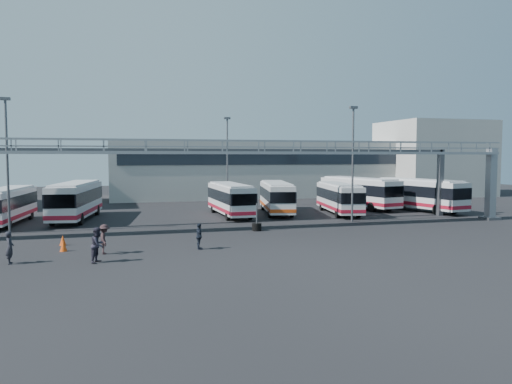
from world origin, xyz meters
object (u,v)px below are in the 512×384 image
object	(u,v)px
bus_5	(230,198)
pedestrian_a	(10,248)
light_pole_back	(227,157)
bus_6	(276,196)
cone_right	(63,246)
bus_2	(76,199)
cone_left	(63,240)
pedestrian_c	(104,239)
pedestrian_b	(98,245)
light_pole_mid	(353,157)
bus_7	(339,197)
bus_1	(7,204)
light_pole_left	(7,158)
bus_9	(420,193)
bus_8	(359,191)
pedestrian_d	(199,236)
tire_stack	(257,226)

from	to	relation	value
bus_5	pedestrian_a	bearing A→B (deg)	-133.00
light_pole_back	bus_6	size ratio (longest dim) A/B	0.94
pedestrian_a	cone_right	distance (m)	3.92
bus_2	cone_left	world-z (taller)	bus_2
pedestrian_c	cone_left	world-z (taller)	pedestrian_c
pedestrian_b	pedestrian_a	bearing A→B (deg)	104.82
bus_6	pedestrian_c	bearing A→B (deg)	-122.32
bus_5	cone_left	world-z (taller)	bus_5
cone_left	light_pole_mid	bearing A→B (deg)	13.15
light_pole_back	bus_5	world-z (taller)	light_pole_back
bus_2	bus_5	world-z (taller)	bus_2
bus_7	cone_right	size ratio (longest dim) A/B	14.90
bus_1	bus_7	distance (m)	30.77
light_pole_left	bus_2	xyz separation A→B (m)	(4.28, 7.05, -3.81)
bus_7	bus_9	bearing A→B (deg)	10.56
light_pole_back	cone_left	xyz separation A→B (m)	(-15.62, -20.52, -5.39)
bus_6	light_pole_mid	bearing A→B (deg)	-49.83
bus_8	cone_right	xyz separation A→B (m)	(-29.44, -18.08, -1.56)
bus_9	pedestrian_d	size ratio (longest dim) A/B	6.96
bus_6	pedestrian_d	xyz separation A→B (m)	(-10.81, -17.43, -0.94)
tire_stack	pedestrian_a	bearing A→B (deg)	-153.91
bus_7	bus_5	bearing A→B (deg)	-175.94
light_pole_back	bus_1	size ratio (longest dim) A/B	0.97
bus_6	bus_8	distance (m)	10.75
light_pole_mid	pedestrian_c	xyz separation A→B (m)	(-20.93, -9.30, -4.83)
pedestrian_b	pedestrian_d	world-z (taller)	pedestrian_b
light_pole_back	cone_left	world-z (taller)	light_pole_back
bus_6	cone_right	xyz separation A→B (m)	(-18.94, -15.76, -1.42)
bus_5	light_pole_back	bearing A→B (deg)	78.82
cone_right	tire_stack	size ratio (longest dim) A/B	0.33
light_pole_left	light_pole_back	distance (m)	24.41
cone_left	tire_stack	distance (m)	14.25
bus_2	pedestrian_b	world-z (taller)	bus_2
light_pole_left	bus_8	distance (m)	35.52
bus_9	cone_left	xyz separation A→B (m)	(-34.61, -11.62, -1.55)
bus_6	pedestrian_a	xyz separation A→B (m)	(-21.38, -18.78, -0.88)
bus_6	bus_9	distance (m)	15.55
bus_1	cone_left	bearing A→B (deg)	-59.25
pedestrian_d	light_pole_back	bearing A→B (deg)	-17.95
bus_9	pedestrian_a	bearing A→B (deg)	-165.79
bus_9	bus_8	bearing A→B (deg)	128.81
bus_5	pedestrian_b	size ratio (longest dim) A/B	5.37
bus_2	pedestrian_c	distance (m)	17.61
bus_8	pedestrian_c	distance (m)	33.40
bus_1	bus_6	size ratio (longest dim) A/B	0.97
bus_2	cone_right	world-z (taller)	bus_2
cone_left	light_pole_back	bearing A→B (deg)	52.71
light_pole_back	cone_left	bearing A→B (deg)	-127.29
bus_6	bus_7	xyz separation A→B (m)	(6.02, -2.00, -0.06)
pedestrian_d	bus_1	bearing A→B (deg)	39.76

